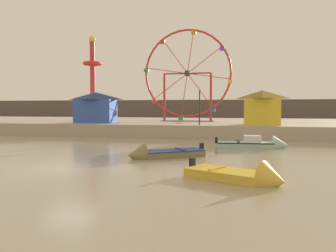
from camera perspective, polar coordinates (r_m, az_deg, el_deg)
The scene contains 11 objects.
ground_plane at distance 17.94m, azimuth -15.66°, elevation -6.56°, with size 240.00×240.00×0.00m, color gray.
quay_promenade at distance 45.05m, azimuth 2.23°, elevation 0.10°, with size 110.00×23.97×1.25m, color tan.
distant_town_skyline at distance 70.29m, azimuth 6.22°, elevation 2.45°, with size 140.00×3.00×4.40m, color #564C47.
motorboat_seafoam at distance 26.50m, azimuth 14.61°, elevation -2.86°, with size 5.34×1.91×1.42m.
motorboat_mustard_yellow at distance 14.44m, azimuth 12.61°, elevation -8.04°, with size 4.35×3.16×1.47m.
motorboat_olive_wood at distance 20.69m, azimuth -1.58°, elevation -4.54°, with size 4.57×3.82×1.36m.
ferris_wheel_red_frame at distance 42.65m, azimuth 3.17°, elevation 8.24°, with size 10.78×1.20×11.06m.
drop_tower_red_tower at distance 49.99m, azimuth -12.14°, elevation 7.35°, with size 2.80×2.80×11.45m.
carnival_booth_blue_tent at distance 39.18m, azimuth -11.67°, elevation 3.04°, with size 4.66×3.23×3.33m.
carnival_booth_yellow_awning at distance 35.12m, azimuth 15.07°, elevation 3.00°, with size 3.75×3.77×3.33m.
promenade_lamp_near at distance 33.47m, azimuth 5.15°, elevation 4.19°, with size 0.32×0.32×3.58m.
Camera 1 is at (8.58, -15.48, 2.97)m, focal length 37.53 mm.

